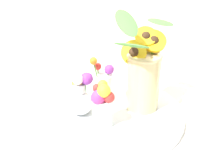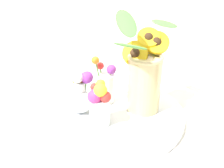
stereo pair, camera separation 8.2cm
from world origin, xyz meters
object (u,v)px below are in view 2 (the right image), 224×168
(vase_bulb_right, at_px, (81,95))
(vase_small_back, at_px, (105,85))
(vase_small_center, at_px, (100,104))
(serving_tray, at_px, (112,113))
(mason_jar_sunflowers, at_px, (144,76))

(vase_bulb_right, height_order, vase_small_back, vase_small_back)
(vase_bulb_right, xyz_separation_m, vase_small_back, (0.07, 0.08, 0.00))
(vase_small_center, height_order, vase_bulb_right, vase_small_center)
(vase_bulb_right, bearing_deg, vase_small_back, 48.60)
(serving_tray, xyz_separation_m, vase_small_back, (-0.03, 0.06, 0.07))
(vase_bulb_right, bearing_deg, mason_jar_sunflowers, 12.03)
(vase_small_back, bearing_deg, vase_bulb_right, -131.40)
(serving_tray, height_order, mason_jar_sunflowers, mason_jar_sunflowers)
(mason_jar_sunflowers, bearing_deg, vase_small_center, -140.00)
(mason_jar_sunflowers, bearing_deg, vase_small_back, 165.94)
(vase_small_back, bearing_deg, serving_tray, -61.73)
(serving_tray, height_order, vase_small_center, vase_small_center)
(vase_small_center, distance_m, vase_bulb_right, 0.10)
(mason_jar_sunflowers, xyz_separation_m, vase_small_back, (-0.13, 0.03, -0.06))
(mason_jar_sunflowers, distance_m, vase_small_back, 0.15)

